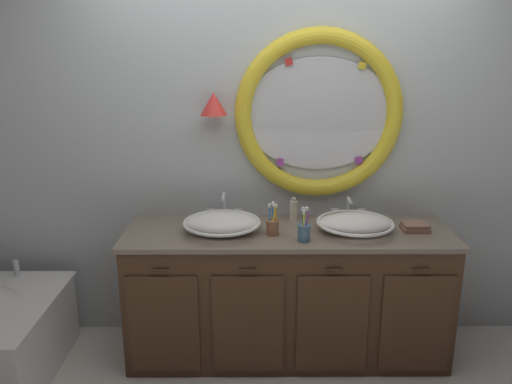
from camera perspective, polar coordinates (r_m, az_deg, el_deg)
The scene contains 11 objects.
ground_plane at distance 3.37m, azimuth 2.37°, elevation -19.49°, with size 14.00×14.00×0.00m, color silver.
back_wall_assembly at distance 3.39m, azimuth 2.59°, elevation 5.25°, with size 6.40×0.26×2.60m.
vanity_counter at distance 3.37m, azimuth 3.47°, elevation -11.04°, with size 2.03×0.63×0.85m.
sink_basin_left at distance 3.15m, azimuth -3.80°, elevation -3.43°, with size 0.48×0.48×0.12m.
sink_basin_right at distance 3.21m, azimuth 10.96°, elevation -3.40°, with size 0.48×0.48×0.11m.
faucet_set_left at distance 3.38m, azimuth -3.57°, elevation -1.89°, with size 0.24×0.15×0.18m.
faucet_set_right at distance 3.43m, azimuth 10.20°, elevation -2.04°, with size 0.23×0.12×0.15m.
toothbrush_holder_left at distance 3.11m, azimuth 1.87°, elevation -3.76°, with size 0.09×0.09×0.21m.
toothbrush_holder_right at distance 3.02m, azimuth 5.36°, elevation -4.40°, with size 0.08×0.08×0.21m.
soap_dispenser at distance 3.37m, azimuth 4.19°, elevation -1.97°, with size 0.05×0.06×0.16m.
folded_hand_towel at distance 3.33m, azimuth 17.26°, elevation -3.75°, with size 0.16×0.13×0.05m.
Camera 1 is at (-0.15, -2.74, 1.96)m, focal length 35.97 mm.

